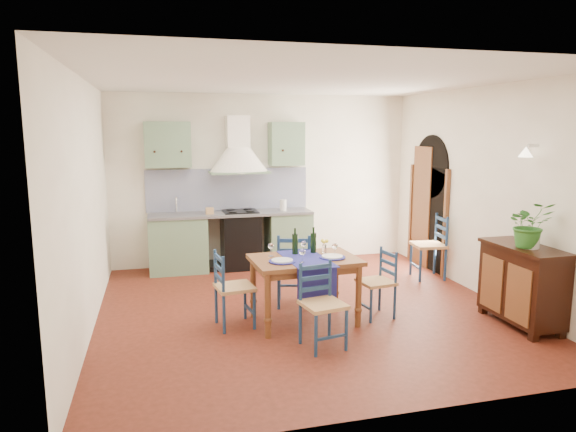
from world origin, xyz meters
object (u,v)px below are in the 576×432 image
at_px(chair_near, 322,304).
at_px(potted_plant, 529,225).
at_px(sideboard, 522,282).
at_px(dining_table, 305,265).

distance_m(chair_near, potted_plant, 2.49).
height_order(chair_near, sideboard, sideboard).
relative_size(dining_table, chair_near, 1.43).
distance_m(dining_table, sideboard, 2.48).
height_order(sideboard, potted_plant, potted_plant).
bearing_deg(dining_table, potted_plant, -18.48).
bearing_deg(sideboard, potted_plant, -109.22).
bearing_deg(dining_table, chair_near, -92.08).
xyz_separation_m(dining_table, sideboard, (2.38, -0.71, -0.17)).
xyz_separation_m(chair_near, sideboard, (2.40, -0.00, 0.06)).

